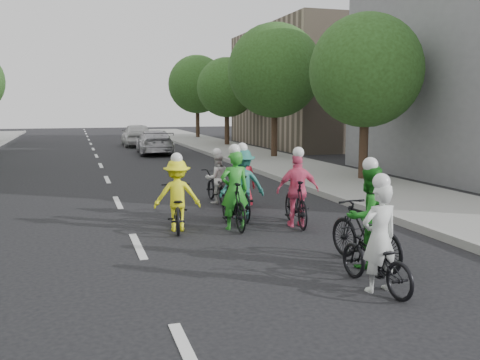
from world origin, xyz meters
name	(u,v)px	position (x,y,z in m)	size (l,w,h in m)	color
ground	(138,246)	(0.00, 0.00, 0.00)	(120.00, 120.00, 0.00)	black
sidewalk_right	(304,170)	(8.00, 10.00, 0.07)	(4.00, 80.00, 0.15)	gray
curb_right	(260,171)	(6.05, 10.00, 0.09)	(0.18, 80.00, 0.18)	#999993
bldg_se	(328,88)	(16.00, 24.00, 4.00)	(10.00, 14.00, 8.00)	gray
tree_r_0	(366,71)	(8.80, 6.60, 3.96)	(4.00, 4.00, 5.97)	black
tree_r_1	(275,71)	(8.80, 15.60, 4.52)	(4.80, 4.80, 6.93)	black
tree_r_2	(227,88)	(8.80, 24.60, 3.96)	(4.00, 4.00, 5.97)	black
tree_r_3	(197,84)	(8.80, 33.60, 4.52)	(4.80, 4.80, 6.93)	black
cyclist_0	(376,253)	(3.12, -3.60, 0.57)	(0.76, 1.75, 1.77)	black
cyclist_1	(367,225)	(3.61, -2.49, 0.72)	(0.93, 1.96, 1.89)	black
cyclist_2	(177,202)	(1.00, 1.14, 0.63)	(1.10, 1.92, 1.73)	black
cyclist_3	(297,197)	(3.69, 0.73, 0.67)	(1.03, 1.84, 1.83)	black
cyclist_4	(241,186)	(3.16, 3.25, 0.60)	(0.79, 1.65, 1.73)	black
cyclist_5	(234,199)	(2.25, 0.91, 0.66)	(0.65, 1.79, 1.91)	black
cyclist_6	(217,183)	(2.69, 4.11, 0.56)	(0.71, 1.79, 1.57)	black
cyclist_7	(242,189)	(2.73, 1.86, 0.72)	(1.15, 1.87, 1.87)	black
follow_car_lead	(154,142)	(3.25, 20.25, 0.69)	(1.93, 4.75, 1.38)	#B3B3B8
follow_car_trail	(137,135)	(2.97, 26.73, 0.79)	(1.87, 4.64, 1.58)	silver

